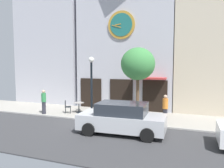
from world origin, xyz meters
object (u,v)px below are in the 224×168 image
parked_car_silver (122,118)px  street_lamp (92,86)px  cafe_chair_near_lamp (67,106)px  cafe_chair_facing_wall (106,107)px  cafe_table_center (79,105)px  pedestrian_orange (165,108)px  cafe_chair_by_entrance (112,110)px  cafe_chair_corner (123,106)px  cafe_table_near_door (116,108)px  cafe_table_near_curb (140,110)px  pedestrian_green (44,102)px  street_tree (138,64)px  cafe_chair_right_end (128,107)px

parked_car_silver → street_lamp: bearing=137.0°
cafe_chair_near_lamp → cafe_chair_facing_wall: size_ratio=1.00×
cafe_chair_near_lamp → cafe_table_center: bearing=30.8°
cafe_chair_near_lamp → pedestrian_orange: 6.85m
street_lamp → cafe_chair_by_entrance: street_lamp is taller
cafe_chair_by_entrance → cafe_chair_corner: size_ratio=1.00×
cafe_table_center → cafe_chair_by_entrance: bearing=-13.8°
cafe_table_near_door → parked_car_silver: parked_car_silver is taller
street_lamp → cafe_table_near_curb: street_lamp is taller
cafe_chair_by_entrance → pedestrian_orange: pedestrian_orange is taller
cafe_table_near_door → pedestrian_green: bearing=-164.7°
street_tree → pedestrian_orange: size_ratio=2.66×
cafe_table_near_curb → cafe_chair_by_entrance: (-1.59, -1.05, 0.06)m
street_tree → cafe_table_center: size_ratio=5.98×
street_tree → cafe_table_near_door: (-1.72, 1.04, -2.96)m
pedestrian_green → parked_car_silver: pedestrian_green is taller
cafe_chair_corner → pedestrian_orange: pedestrian_orange is taller
cafe_table_near_curb → pedestrian_orange: size_ratio=0.43×
street_tree → cafe_chair_corner: bearing=129.3°
cafe_table_near_door → pedestrian_green: 5.06m
cafe_table_near_curb → cafe_chair_facing_wall: size_ratio=0.80×
cafe_table_center → cafe_chair_by_entrance: 2.86m
cafe_chair_by_entrance → parked_car_silver: bearing=-60.4°
street_tree → cafe_chair_facing_wall: (-2.50, 1.17, -2.91)m
street_lamp → cafe_chair_right_end: (2.19, 1.16, -1.46)m
cafe_table_near_curb → cafe_chair_corner: bearing=157.8°
cafe_chair_by_entrance → parked_car_silver: parked_car_silver is taller
cafe_chair_facing_wall → pedestrian_orange: size_ratio=0.54×
street_lamp → cafe_chair_facing_wall: size_ratio=4.36×
street_lamp → pedestrian_orange: size_ratio=2.35×
parked_car_silver → pedestrian_orange: bearing=58.3°
cafe_table_near_door → pedestrian_orange: bearing=-13.4°
cafe_table_near_curb → cafe_chair_right_end: cafe_chair_right_end is taller
cafe_chair_corner → parked_car_silver: (1.36, -4.41, 0.23)m
cafe_table_near_door → cafe_chair_facing_wall: size_ratio=0.83×
cafe_chair_corner → pedestrian_orange: 3.50m
cafe_table_near_curb → cafe_chair_facing_wall: cafe_chair_facing_wall is taller
street_lamp → cafe_chair_by_entrance: size_ratio=4.36×
cafe_chair_right_end → cafe_chair_corner: bearing=141.7°
cafe_table_near_door → cafe_chair_right_end: cafe_chair_right_end is taller
cafe_chair_by_entrance → pedestrian_orange: (3.34, 0.02, 0.33)m
cafe_chair_right_end → pedestrian_orange: bearing=-24.5°
street_tree → parked_car_silver: (-0.13, -2.58, -2.68)m
cafe_table_center → parked_car_silver: 5.59m
cafe_chair_right_end → pedestrian_green: size_ratio=0.54×
cafe_table_near_door → cafe_chair_facing_wall: bearing=170.2°
street_lamp → cafe_table_center: street_lamp is taller
pedestrian_green → parked_car_silver: (6.46, -2.29, -0.10)m
street_tree → cafe_chair_facing_wall: size_ratio=4.93×
cafe_table_center → cafe_table_near_door: cafe_table_near_door is taller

